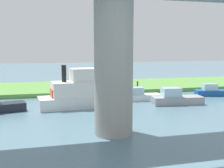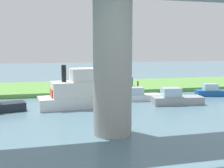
{
  "view_description": "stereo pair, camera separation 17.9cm",
  "coord_description": "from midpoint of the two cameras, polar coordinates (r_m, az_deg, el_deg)",
  "views": [
    {
      "loc": [
        6.61,
        32.48,
        5.64
      ],
      "look_at": [
        -0.44,
        5.0,
        2.0
      ],
      "focal_mm": 44.3,
      "sensor_mm": 36.0,
      "label": 1
    },
    {
      "loc": [
        6.44,
        32.53,
        5.64
      ],
      "look_at": [
        -0.44,
        5.0,
        2.0
      ],
      "focal_mm": 44.3,
      "sensor_mm": 36.0,
      "label": 2
    }
  ],
  "objects": [
    {
      "name": "grassy_bank",
      "position": [
        39.42,
        -4.37,
        -0.57
      ],
      "size": [
        80.0,
        12.0,
        0.5
      ],
      "primitive_type": "cube",
      "color": "#5B9342",
      "rests_on": "ground"
    },
    {
      "name": "ground_plane",
      "position": [
        33.63,
        -2.64,
        -2.35
      ],
      "size": [
        160.0,
        160.0,
        0.0
      ],
      "primitive_type": "plane",
      "color": "slate"
    },
    {
      "name": "person_on_bank",
      "position": [
        38.1,
        4.23,
        0.6
      ],
      "size": [
        0.51,
        0.51,
        1.39
      ],
      "color": "#2D334C",
      "rests_on": "grassy_bank"
    },
    {
      "name": "houseboat_blue",
      "position": [
        30.4,
        5.88,
        -2.42
      ],
      "size": [
        4.49,
        1.88,
        1.46
      ],
      "color": "white",
      "rests_on": "ground"
    },
    {
      "name": "pontoon_yellow",
      "position": [
        28.91,
        13.17,
        -2.9
      ],
      "size": [
        5.3,
        2.4,
        1.71
      ],
      "color": "#99999E",
      "rests_on": "ground"
    },
    {
      "name": "riverboat_paddlewheel",
      "position": [
        35.43,
        20.37,
        -1.45
      ],
      "size": [
        4.65,
        2.65,
        1.47
      ],
      "color": "#195199",
      "rests_on": "ground"
    },
    {
      "name": "bridge_pylon",
      "position": [
        17.92,
        0.4,
        3.95
      ],
      "size": [
        2.53,
        2.53,
        9.18
      ],
      "primitive_type": "cylinder",
      "color": "#9E998E",
      "rests_on": "ground"
    },
    {
      "name": "motorboat_white",
      "position": [
        27.06,
        -5.69,
        -1.48
      ],
      "size": [
        8.26,
        3.45,
        4.11
      ],
      "color": "white",
      "rests_on": "ground"
    },
    {
      "name": "mooring_post",
      "position": [
        35.59,
        5.5,
        -0.23
      ],
      "size": [
        0.2,
        0.2,
        0.99
      ],
      "primitive_type": "cylinder",
      "color": "brown",
      "rests_on": "grassy_bank"
    }
  ]
}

